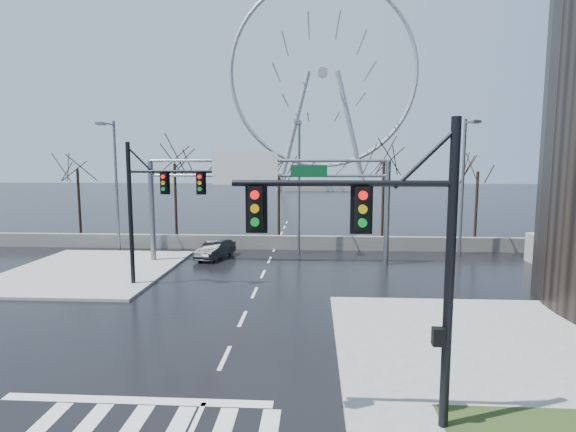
# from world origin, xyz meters

# --- Properties ---
(ground) EXTENTS (260.00, 260.00, 0.00)m
(ground) POSITION_xyz_m (0.00, 0.00, 0.00)
(ground) COLOR black
(ground) RESTS_ON ground
(sidewalk_right_ext) EXTENTS (12.00, 10.00, 0.15)m
(sidewalk_right_ext) POSITION_xyz_m (10.00, 2.00, 0.07)
(sidewalk_right_ext) COLOR gray
(sidewalk_right_ext) RESTS_ON ground
(sidewalk_far) EXTENTS (10.00, 12.00, 0.15)m
(sidewalk_far) POSITION_xyz_m (-11.00, 12.00, 0.07)
(sidewalk_far) COLOR gray
(sidewalk_far) RESTS_ON ground
(barrier_wall) EXTENTS (52.00, 0.50, 1.10)m
(barrier_wall) POSITION_xyz_m (0.00, 20.00, 0.55)
(barrier_wall) COLOR slate
(barrier_wall) RESTS_ON ground
(signal_mast_near) EXTENTS (5.52, 0.41, 8.00)m
(signal_mast_near) POSITION_xyz_m (5.14, -4.04, 4.87)
(signal_mast_near) COLOR black
(signal_mast_near) RESTS_ON ground
(signal_mast_far) EXTENTS (4.72, 0.41, 8.00)m
(signal_mast_far) POSITION_xyz_m (-5.87, 8.96, 4.83)
(signal_mast_far) COLOR black
(signal_mast_far) RESTS_ON ground
(sign_gantry) EXTENTS (16.36, 0.40, 7.60)m
(sign_gantry) POSITION_xyz_m (-0.38, 14.96, 5.18)
(sign_gantry) COLOR slate
(sign_gantry) RESTS_ON ground
(streetlight_left) EXTENTS (0.50, 2.55, 10.00)m
(streetlight_left) POSITION_xyz_m (-12.00, 18.16, 5.89)
(streetlight_left) COLOR slate
(streetlight_left) RESTS_ON ground
(streetlight_mid) EXTENTS (0.50, 2.55, 10.00)m
(streetlight_mid) POSITION_xyz_m (2.00, 18.16, 5.89)
(streetlight_mid) COLOR slate
(streetlight_mid) RESTS_ON ground
(streetlight_right) EXTENTS (0.50, 2.55, 10.00)m
(streetlight_right) POSITION_xyz_m (14.00, 18.16, 5.89)
(streetlight_right) COLOR slate
(streetlight_right) RESTS_ON ground
(tree_far_left) EXTENTS (3.50, 3.50, 7.00)m
(tree_far_left) POSITION_xyz_m (-18.00, 24.00, 5.57)
(tree_far_left) COLOR black
(tree_far_left) RESTS_ON ground
(tree_left) EXTENTS (3.75, 3.75, 7.50)m
(tree_left) POSITION_xyz_m (-9.00, 23.50, 5.98)
(tree_left) COLOR black
(tree_left) RESTS_ON ground
(tree_center) EXTENTS (3.25, 3.25, 6.50)m
(tree_center) POSITION_xyz_m (0.00, 24.50, 5.17)
(tree_center) COLOR black
(tree_center) RESTS_ON ground
(tree_right) EXTENTS (3.90, 3.90, 7.80)m
(tree_right) POSITION_xyz_m (9.00, 23.50, 6.22)
(tree_right) COLOR black
(tree_right) RESTS_ON ground
(tree_far_right) EXTENTS (3.40, 3.40, 6.80)m
(tree_far_right) POSITION_xyz_m (17.00, 24.00, 5.41)
(tree_far_right) COLOR black
(tree_far_right) RESTS_ON ground
(ferris_wheel) EXTENTS (45.00, 6.00, 50.91)m
(ferris_wheel) POSITION_xyz_m (5.00, 95.00, 26.13)
(ferris_wheel) COLOR gray
(ferris_wheel) RESTS_ON ground
(car) EXTENTS (2.43, 4.19, 1.31)m
(car) POSITION_xyz_m (-3.97, 16.43, 0.65)
(car) COLOR black
(car) RESTS_ON ground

